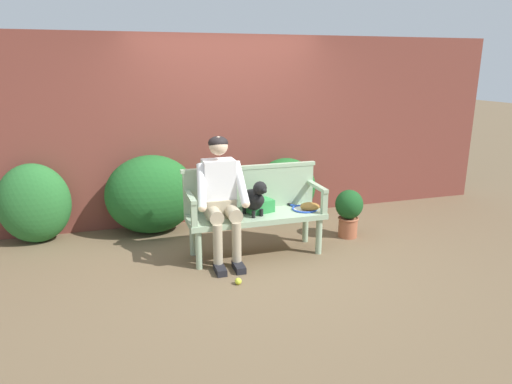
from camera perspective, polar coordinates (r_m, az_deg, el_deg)
ground_plane at (r=5.20m, az=0.00°, el=-7.74°), size 40.00×40.00×0.00m
brick_garden_fence at (r=6.26m, az=-4.03°, el=7.86°), size 8.00×0.30×2.45m
hedge_bush_far_right at (r=5.86m, az=-12.94°, el=-0.29°), size 1.13×0.81×0.99m
hedge_bush_mid_right at (r=6.00m, az=-25.97°, el=-1.30°), size 0.83×0.55×0.96m
hedge_bush_far_left at (r=6.31m, az=3.66°, el=0.49°), size 0.88×0.56×0.84m
garden_bench at (r=5.05m, az=0.00°, el=-3.46°), size 1.52×0.50×0.48m
bench_backrest at (r=5.16m, az=-0.72°, el=0.67°), size 1.56×0.06×0.50m
bench_armrest_left_end at (r=4.74m, az=-8.04°, el=-1.53°), size 0.06×0.50×0.28m
bench_armrest_right_end at (r=5.15m, az=7.98°, el=-0.14°), size 0.06×0.50×0.28m
person_seated at (r=4.84m, az=-4.43°, el=-0.21°), size 0.56×0.65×1.35m
dog_on_bench at (r=4.91m, az=-0.18°, el=-0.74°), size 0.28×0.40×0.40m
tennis_racket at (r=5.22m, az=5.85°, el=-2.03°), size 0.41×0.57×0.03m
baseball_glove at (r=5.18m, az=6.75°, el=-1.81°), size 0.27×0.24×0.09m
sports_bag at (r=5.08m, az=0.46°, el=-1.74°), size 0.32×0.27×0.14m
tennis_ball at (r=4.52m, az=-2.23°, el=-11.08°), size 0.07×0.07×0.07m
potted_plant at (r=5.71m, az=11.52°, el=-2.24°), size 0.34×0.34×0.60m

